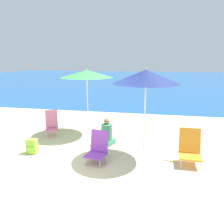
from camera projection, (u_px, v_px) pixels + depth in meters
ground_plane at (59, 176)px, 4.87m from camera, size 60.00×60.00×0.00m
sea_water at (141, 79)px, 29.86m from camera, size 60.00×40.00×0.01m
beach_umbrella_green at (87, 74)px, 7.27m from camera, size 1.75×1.75×2.24m
beach_umbrella_navy at (146, 77)px, 5.37m from camera, size 1.66×1.66×2.34m
beach_chair_pink at (52, 123)px, 7.46m from camera, size 0.58×0.65×0.85m
beach_chair_orange at (190, 148)px, 5.43m from camera, size 0.53×0.64×0.85m
beach_chair_purple at (98, 148)px, 5.50m from camera, size 0.56×0.60×0.79m
person_seated_near at (107, 134)px, 6.63m from camera, size 0.52×0.55×0.83m
backpack_lime at (32, 146)px, 6.02m from camera, size 0.28×0.22×0.41m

